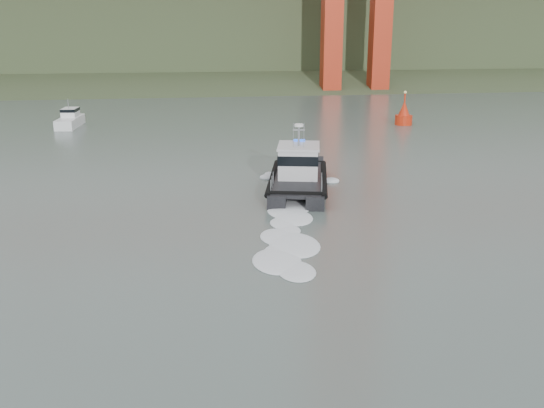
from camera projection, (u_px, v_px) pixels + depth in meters
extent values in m
plane|color=#4A5752|center=(313.00, 298.00, 25.71)|extent=(400.00, 400.00, 0.00)
cube|color=#374A2A|center=(215.00, 84.00, 112.94)|extent=(500.00, 44.72, 16.25)
cube|color=#374A2A|center=(209.00, 45.00, 137.74)|extent=(500.00, 70.00, 18.00)
cube|color=#374A2A|center=(205.00, 22.00, 159.99)|extent=(500.00, 60.00, 16.00)
cube|color=black|center=(281.00, 185.00, 42.07)|extent=(3.15, 9.81, 1.07)
cube|color=black|center=(315.00, 185.00, 41.90)|extent=(3.15, 9.81, 1.07)
cube|color=black|center=(298.00, 181.00, 41.44)|extent=(5.22, 9.00, 0.22)
cube|color=silver|center=(299.00, 162.00, 41.96)|extent=(3.27, 3.68, 2.04)
cube|color=black|center=(299.00, 156.00, 41.85)|extent=(3.33, 3.74, 0.67)
cube|color=silver|center=(299.00, 146.00, 41.64)|extent=(3.48, 3.89, 0.14)
cylinder|color=gray|center=(299.00, 136.00, 41.18)|extent=(0.14, 0.14, 1.60)
cylinder|color=white|center=(299.00, 125.00, 40.96)|extent=(0.62, 0.62, 0.16)
cube|color=white|center=(70.00, 123.00, 66.95)|extent=(2.40, 5.90, 1.15)
cube|color=white|center=(70.00, 113.00, 67.13)|extent=(1.72, 2.42, 1.15)
cube|color=black|center=(70.00, 110.00, 67.02)|extent=(1.78, 2.48, 0.34)
cylinder|color=gray|center=(68.00, 104.00, 66.36)|extent=(0.08, 0.08, 1.15)
cylinder|color=red|center=(403.00, 121.00, 68.39)|extent=(1.92, 1.92, 1.28)
cone|color=red|center=(404.00, 109.00, 68.01)|extent=(1.50, 1.50, 1.92)
cylinder|color=red|center=(405.00, 98.00, 67.64)|extent=(0.17, 0.17, 1.07)
sphere|color=#E5D87F|center=(405.00, 92.00, 67.45)|extent=(0.32, 0.32, 0.32)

